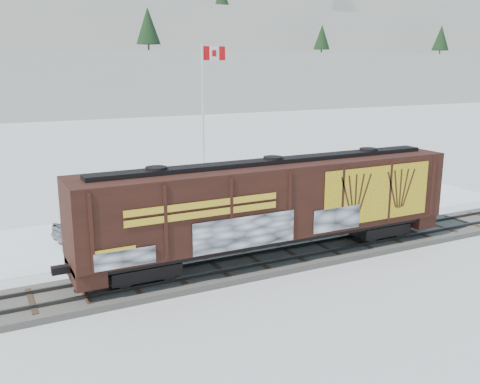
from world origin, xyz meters
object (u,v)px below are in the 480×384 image
hopper_railcar (273,202)px  car_dark (343,189)px  car_silver (99,222)px  car_white (206,214)px  flagpole (205,138)px

hopper_railcar → car_dark: 13.67m
car_silver → car_dark: car_silver is taller
hopper_railcar → car_white: bearing=93.4°
flagpole → car_silver: 13.03m
hopper_railcar → car_dark: bearing=38.0°
flagpole → car_dark: size_ratio=2.01×
flagpole → car_white: (-3.76, -8.67, -3.20)m
car_silver → car_white: (6.07, -0.68, -0.13)m
flagpole → car_white: size_ratio=2.46×
car_silver → car_dark: bearing=-108.2°
car_silver → car_white: car_silver is taller
car_silver → car_dark: 17.13m
flagpole → car_dark: 10.82m
flagpole → car_silver: size_ratio=2.17×
flagpole → car_white: 9.98m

